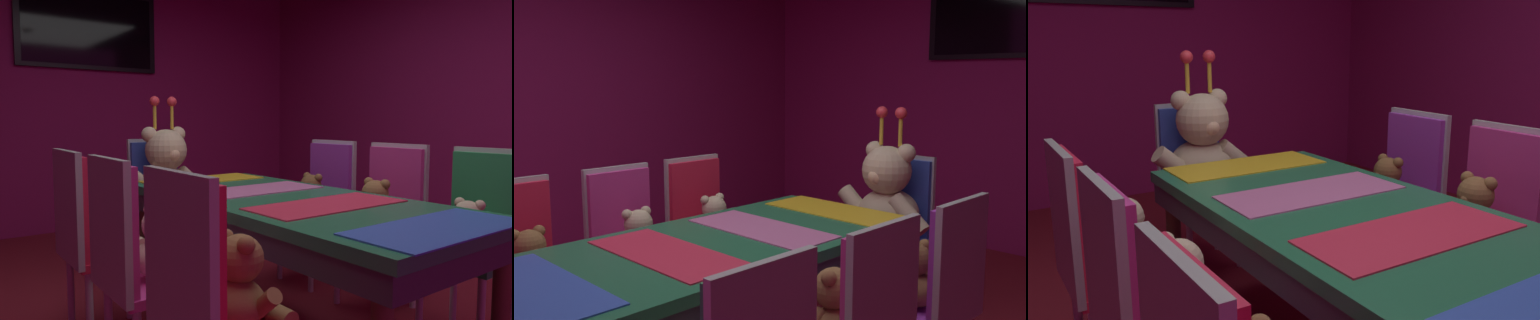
{
  "view_description": "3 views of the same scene",
  "coord_description": "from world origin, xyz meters",
  "views": [
    {
      "loc": [
        -1.53,
        -1.78,
        1.13
      ],
      "look_at": [
        -0.19,
        0.01,
        0.94
      ],
      "focal_mm": 32.75,
      "sensor_mm": 36.0,
      "label": 1
    },
    {
      "loc": [
        1.97,
        -1.63,
        1.48
      ],
      "look_at": [
        0.21,
        0.13,
        1.12
      ],
      "focal_mm": 40.04,
      "sensor_mm": 36.0,
      "label": 2
    },
    {
      "loc": [
        -1.22,
        -1.42,
        1.36
      ],
      "look_at": [
        -0.16,
        0.25,
        0.91
      ],
      "focal_mm": 36.73,
      "sensor_mm": 36.0,
      "label": 3
    }
  ],
  "objects": [
    {
      "name": "wall_back",
      "position": [
        0.0,
        3.2,
        1.4
      ],
      "size": [
        5.2,
        0.12,
        2.8
      ],
      "primitive_type": "cube",
      "color": "#8C1959",
      "rests_on": "ground_plane"
    },
    {
      "name": "teddy_left_2",
      "position": [
        -0.7,
        0.57,
        0.59
      ],
      "size": [
        0.25,
        0.33,
        0.31
      ],
      "color": "beige",
      "rests_on": "chair_left_2"
    },
    {
      "name": "teddy_left_1",
      "position": [
        -0.69,
        0.02,
        0.59
      ],
      "size": [
        0.26,
        0.33,
        0.32
      ],
      "color": "beige",
      "rests_on": "chair_left_1"
    },
    {
      "name": "chair_left_1",
      "position": [
        -0.83,
        0.02,
        0.6
      ],
      "size": [
        0.42,
        0.41,
        0.98
      ],
      "color": "#CC338C",
      "rests_on": "ground_plane"
    },
    {
      "name": "chair_right_2",
      "position": [
        0.84,
        0.56,
        0.6
      ],
      "size": [
        0.42,
        0.41,
        0.98
      ],
      "rotation": [
        0.0,
        0.0,
        3.14
      ],
      "color": "purple",
      "rests_on": "ground_plane"
    },
    {
      "name": "teddy_right_2",
      "position": [
        0.69,
        0.56,
        0.59
      ],
      "size": [
        0.25,
        0.32,
        0.3
      ],
      "rotation": [
        0.0,
        0.0,
        3.14
      ],
      "color": "brown",
      "rests_on": "chair_right_2"
    },
    {
      "name": "teddy_right_1",
      "position": [
        0.68,
        0.0,
        0.6
      ],
      "size": [
        0.27,
        0.34,
        0.32
      ],
      "rotation": [
        0.0,
        0.0,
        3.14
      ],
      "color": "olive",
      "rests_on": "chair_right_1"
    },
    {
      "name": "king_teddy_bear",
      "position": [
        0.0,
        1.38,
        0.73
      ],
      "size": [
        0.66,
        0.51,
        0.85
      ],
      "rotation": [
        0.0,
        0.0,
        -1.57
      ],
      "color": "beige",
      "rests_on": "throne_chair"
    },
    {
      "name": "chair_left_2",
      "position": [
        -0.84,
        0.57,
        0.6
      ],
      "size": [
        0.42,
        0.41,
        0.98
      ],
      "color": "red",
      "rests_on": "ground_plane"
    },
    {
      "name": "chair_right_1",
      "position": [
        0.83,
        0.0,
        0.6
      ],
      "size": [
        0.42,
        0.41,
        0.98
      ],
      "rotation": [
        0.0,
        0.0,
        3.14
      ],
      "color": "#CC338C",
      "rests_on": "ground_plane"
    },
    {
      "name": "throne_chair",
      "position": [
        0.0,
        1.54,
        0.6
      ],
      "size": [
        0.41,
        0.42,
        0.98
      ],
      "rotation": [
        0.0,
        0.0,
        -1.57
      ],
      "color": "#2D47B2",
      "rests_on": "ground_plane"
    },
    {
      "name": "banquet_table",
      "position": [
        0.0,
        0.0,
        0.65
      ],
      "size": [
        0.9,
        2.02,
        0.75
      ],
      "color": "#26724C",
      "rests_on": "ground_plane"
    }
  ]
}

